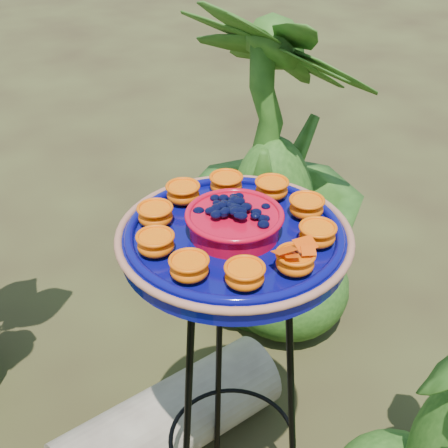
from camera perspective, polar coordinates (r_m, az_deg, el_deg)
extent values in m
torus|color=black|center=(1.13, 0.93, -2.84)|extent=(0.28, 0.28, 0.01)
torus|color=black|center=(1.49, 0.74, -18.97)|extent=(0.35, 0.35, 0.01)
cylinder|color=black|center=(1.48, -0.48, -12.30)|extent=(0.03, 0.08, 0.79)
cylinder|color=black|center=(1.34, -3.43, -18.88)|extent=(0.08, 0.03, 0.79)
cylinder|color=black|center=(1.38, 6.21, -17.08)|extent=(0.07, 0.06, 0.79)
cylinder|color=#07085C|center=(1.11, 0.94, -1.64)|extent=(0.49, 0.49, 0.04)
torus|color=#AC6A4D|center=(1.10, 0.95, -0.96)|extent=(0.42, 0.42, 0.01)
torus|color=#07085C|center=(1.10, 0.95, -0.80)|extent=(0.39, 0.39, 0.02)
cylinder|color=#BC071E|center=(1.09, 0.96, -0.02)|extent=(0.19, 0.19, 0.04)
torus|color=#BC071E|center=(1.08, 0.97, 0.85)|extent=(0.17, 0.17, 0.01)
ellipsoid|color=black|center=(1.08, 0.97, 1.09)|extent=(0.14, 0.14, 0.03)
ellipsoid|color=orange|center=(1.15, 7.54, 1.39)|extent=(0.06, 0.06, 0.03)
cylinder|color=orange|center=(1.14, 7.60, 2.06)|extent=(0.06, 0.06, 0.01)
ellipsoid|color=orange|center=(1.20, 4.38, 3.09)|extent=(0.06, 0.06, 0.03)
cylinder|color=orange|center=(1.19, 4.41, 3.74)|extent=(0.06, 0.06, 0.01)
ellipsoid|color=orange|center=(1.21, 0.20, 3.56)|extent=(0.06, 0.06, 0.03)
cylinder|color=orange|center=(1.21, 0.20, 4.20)|extent=(0.06, 0.06, 0.01)
ellipsoid|color=orange|center=(1.19, -3.76, 2.69)|extent=(0.06, 0.06, 0.03)
cylinder|color=orange|center=(1.18, -3.79, 3.35)|extent=(0.06, 0.06, 0.01)
ellipsoid|color=orange|center=(1.12, -6.28, 0.68)|extent=(0.06, 0.06, 0.03)
cylinder|color=orange|center=(1.12, -6.33, 1.36)|extent=(0.06, 0.06, 0.01)
ellipsoid|color=orange|center=(1.05, -6.26, -1.94)|extent=(0.06, 0.06, 0.03)
cylinder|color=orange|center=(1.04, -6.31, -1.23)|extent=(0.06, 0.06, 0.01)
ellipsoid|color=orange|center=(0.99, -3.19, -4.18)|extent=(0.06, 0.06, 0.03)
cylinder|color=orange|center=(0.98, -3.22, -3.46)|extent=(0.06, 0.06, 0.01)
ellipsoid|color=orange|center=(0.98, 1.90, -4.88)|extent=(0.06, 0.06, 0.03)
cylinder|color=orange|center=(0.97, 1.92, -4.15)|extent=(0.06, 0.06, 0.01)
ellipsoid|color=orange|center=(1.01, 6.51, -3.59)|extent=(0.06, 0.06, 0.03)
cylinder|color=orange|center=(1.00, 6.56, -2.88)|extent=(0.06, 0.06, 0.01)
ellipsoid|color=orange|center=(1.08, 8.51, -1.11)|extent=(0.06, 0.06, 0.03)
cylinder|color=orange|center=(1.07, 8.58, -0.42)|extent=(0.06, 0.06, 0.01)
cylinder|color=black|center=(1.00, 6.59, -2.46)|extent=(0.01, 0.03, 0.00)
cube|color=#FF4C05|center=(0.99, 5.54, -2.41)|extent=(0.04, 0.03, 0.01)
cube|color=#FF4C05|center=(1.00, 7.44, -1.80)|extent=(0.04, 0.03, 0.01)
cylinder|color=tan|center=(1.75, -4.99, -17.47)|extent=(0.64, 0.31, 0.21)
imported|color=#1E4412|center=(1.97, 4.57, 5.17)|extent=(0.78, 0.78, 1.06)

